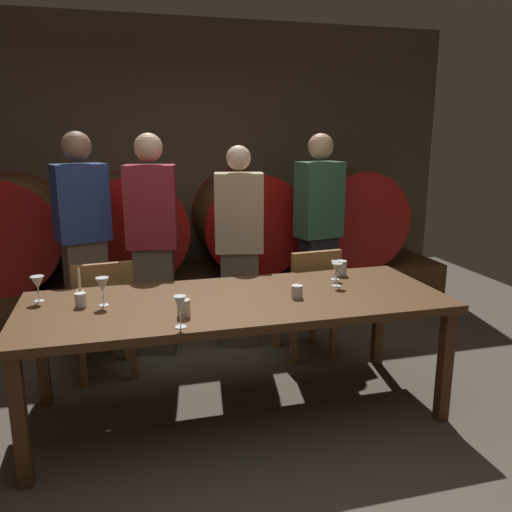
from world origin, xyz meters
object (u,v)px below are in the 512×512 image
Objects in this scene: cup_far_left at (81,300)px; cup_center_right at (297,291)px; wine_glass_far_right at (335,266)px; wine_glass_far_left at (38,283)px; guest_far_left at (84,244)px; wine_barrel_far_left at (8,231)px; wine_glass_center at (180,305)px; wine_barrel_center_right at (246,221)px; candle_center at (80,287)px; wine_barrel_far_right at (346,216)px; wine_glass_left at (103,286)px; guest_center_left at (153,244)px; cup_far_right at (341,268)px; cup_center_left at (184,308)px; chair_right at (309,297)px; wine_glass_right at (337,269)px; dining_table at (237,308)px; wine_barrel_center_left at (132,226)px; chair_left at (104,313)px; guest_center_right at (239,247)px; guest_far_right at (318,230)px.

cup_center_right is (1.26, -0.17, -0.00)m from cup_far_left.
wine_glass_far_left is at bearing 179.22° from wine_glass_far_right.
wine_barrel_far_left is at bearing -67.96° from guest_far_left.
wine_glass_center is at bearing -62.61° from wine_barrel_far_left.
wine_barrel_center_right is 2.38m from cup_far_left.
wine_barrel_far_left reaches higher than candle_center.
wine_glass_far_right is (1.66, -0.10, 0.04)m from candle_center.
wine_barrel_far_right is 3.26m from wine_glass_far_left.
guest_far_left is (-2.55, -0.80, 0.01)m from wine_barrel_far_right.
cup_far_left is (-0.13, 0.02, -0.08)m from wine_glass_left.
guest_center_left is at bearing 70.52° from wine_glass_left.
wine_glass_center is at bearing -149.51° from cup_far_right.
wine_barrel_center_right reaches higher than wine_glass_far_right.
guest_center_left reaches higher than wine_barrel_far_right.
wine_glass_center is (-2.01, -2.36, -0.02)m from wine_barrel_far_right.
guest_far_left is at bearing 112.55° from cup_center_left.
wine_barrel_far_left is at bearing 104.94° from wine_glass_far_left.
wine_glass_right is (-0.05, -0.60, 0.38)m from chair_right.
wine_barrel_center_left is at bearing 105.54° from dining_table.
chair_left is 1.00× the size of chair_right.
wine_barrel_far_right is at bearing 0.00° from wine_barrel_far_left.
wine_barrel_center_left reaches higher than wine_glass_far_left.
wine_barrel_center_left is 1.86m from chair_right.
cup_center_left is at bearing -167.98° from cup_center_right.
chair_right is at bearing 85.63° from wine_glass_right.
wine_glass_right is at bearing -119.82° from cup_far_right.
wine_barrel_far_right is at bearing 0.00° from wine_barrel_center_left.
guest_far_left is at bearing 6.64° from guest_center_right.
wine_barrel_center_right is 1.68m from guest_far_left.
guest_center_left is 16.81× the size of cup_far_right.
guest_far_left reaches higher than wine_glass_far_left.
wine_glass_right is at bearing -116.32° from wine_barrel_far_right.
guest_far_left is at bearing 91.47° from cup_far_left.
cup_center_right is at bearing -121.70° from wine_barrel_far_right.
cup_far_left is at bearing 74.53° from guest_center_left.
candle_center is at bearing 7.10° from chair_right.
wine_barrel_far_right is 7.34× the size of wine_glass_far_right.
wine_barrel_far_left is 0.55× the size of guest_far_left.
wine_barrel_far_left is at bearing -33.62° from chair_right.
wine_glass_far_left is (-0.73, -0.83, -0.02)m from guest_center_left.
guest_far_right reaches higher than cup_center_right.
cup_far_left is (-1.65, -0.14, -0.05)m from wine_glass_far_right.
dining_table is 0.92m from cup_far_left.
guest_center_left is at bearing 137.84° from wine_glass_right.
chair_left is 5.19× the size of wine_glass_left.
wine_glass_far_left reaches higher than wine_glass_far_right.
guest_far_left reaches higher than wine_glass_left.
wine_glass_center is (-1.43, -1.68, -0.02)m from guest_far_right.
wine_barrel_far_left reaches higher than cup_far_right.
chair_right is 5.20× the size of wine_glass_center.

